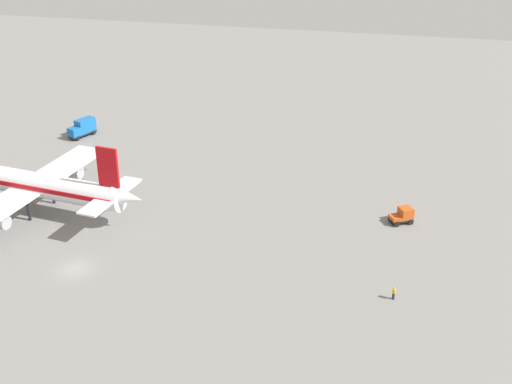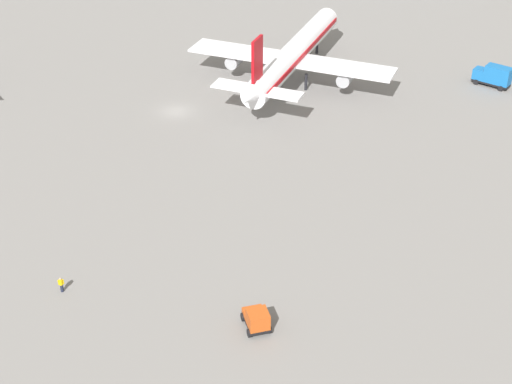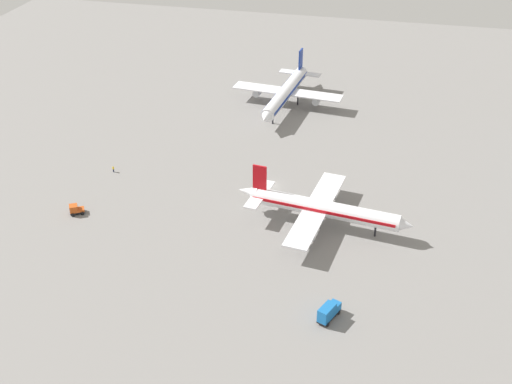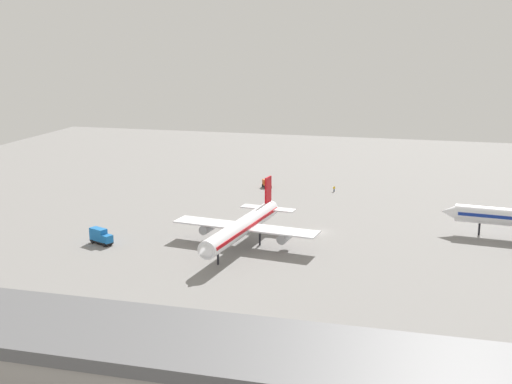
{
  "view_description": "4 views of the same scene",
  "coord_description": "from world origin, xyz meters",
  "px_view_note": "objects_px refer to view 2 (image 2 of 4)",
  "views": [
    {
      "loc": [
        66.56,
        39.36,
        47.03
      ],
      "look_at": [
        -16.79,
        20.1,
        5.28
      ],
      "focal_mm": 47.26,
      "sensor_mm": 36.0,
      "label": 1
    },
    {
      "loc": [
        -35.12,
        91.05,
        48.0
      ],
      "look_at": [
        -17.44,
        22.03,
        2.65
      ],
      "focal_mm": 52.88,
      "sensor_mm": 36.0,
      "label": 2
    },
    {
      "loc": [
        -133.3,
        -27.75,
        81.68
      ],
      "look_at": [
        -11.9,
        0.95,
        5.19
      ],
      "focal_mm": 45.54,
      "sensor_mm": 36.0,
      "label": 3
    },
    {
      "loc": [
        22.42,
        -142.31,
        43.57
      ],
      "look_at": [
        -17.91,
        11.8,
        5.55
      ],
      "focal_mm": 46.54,
      "sensor_mm": 36.0,
      "label": 4
    }
  ],
  "objects_px": {
    "airplane_at_gate": "(293,54)",
    "ground_crew_worker": "(61,284)",
    "catering_truck": "(493,76)",
    "baggage_tug": "(257,319)"
  },
  "relations": [
    {
      "from": "catering_truck",
      "to": "baggage_tug",
      "type": "xyz_separation_m",
      "value": [
        21.46,
        60.88,
        -0.54
      ]
    },
    {
      "from": "catering_truck",
      "to": "airplane_at_gate",
      "type": "bearing_deg",
      "value": 34.06
    },
    {
      "from": "airplane_at_gate",
      "to": "catering_truck",
      "type": "xyz_separation_m",
      "value": [
        -29.85,
        -5.78,
        -2.71
      ]
    },
    {
      "from": "airplane_at_gate",
      "to": "ground_crew_worker",
      "type": "bearing_deg",
      "value": 175.78
    },
    {
      "from": "baggage_tug",
      "to": "airplane_at_gate",
      "type": "bearing_deg",
      "value": 158.63
    },
    {
      "from": "airplane_at_gate",
      "to": "baggage_tug",
      "type": "height_order",
      "value": "airplane_at_gate"
    },
    {
      "from": "baggage_tug",
      "to": "ground_crew_worker",
      "type": "xyz_separation_m",
      "value": [
        19.85,
        -0.39,
        -0.31
      ]
    },
    {
      "from": "airplane_at_gate",
      "to": "ground_crew_worker",
      "type": "relative_size",
      "value": 23.82
    },
    {
      "from": "baggage_tug",
      "to": "ground_crew_worker",
      "type": "distance_m",
      "value": 19.85
    },
    {
      "from": "airplane_at_gate",
      "to": "baggage_tug",
      "type": "relative_size",
      "value": 10.66
    }
  ]
}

